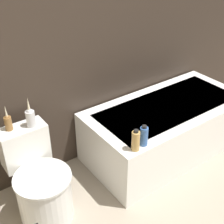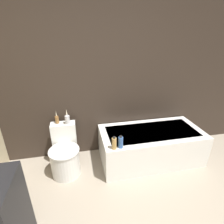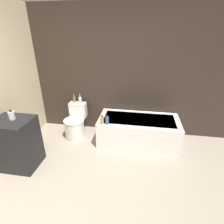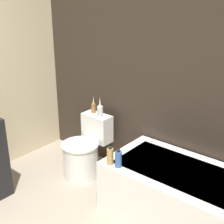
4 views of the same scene
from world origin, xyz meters
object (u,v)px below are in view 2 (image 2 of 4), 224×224
(toilet, at_px, (65,155))
(shampoo_bottle_short, at_px, (121,142))
(bathtub, at_px, (150,145))
(vase_gold, at_px, (57,119))
(shampoo_bottle_tall, at_px, (114,143))
(vase_silver, at_px, (67,119))

(toilet, xyz_separation_m, shampoo_bottle_short, (0.75, -0.31, 0.32))
(bathtub, height_order, vase_gold, vase_gold)
(bathtub, bearing_deg, toilet, -179.73)
(toilet, bearing_deg, shampoo_bottle_short, -22.26)
(toilet, relative_size, shampoo_bottle_tall, 3.78)
(shampoo_bottle_tall, relative_size, shampoo_bottle_short, 1.02)
(bathtub, bearing_deg, shampoo_bottle_short, -151.61)
(vase_silver, bearing_deg, shampoo_bottle_short, -36.78)
(vase_silver, xyz_separation_m, shampoo_bottle_short, (0.68, -0.51, -0.17))
(shampoo_bottle_short, bearing_deg, shampoo_bottle_tall, -173.13)
(vase_gold, relative_size, shampoo_bottle_short, 1.16)
(toilet, relative_size, vase_silver, 2.81)
(vase_gold, bearing_deg, shampoo_bottle_tall, -37.63)
(vase_gold, height_order, shampoo_bottle_tall, vase_gold)
(bathtub, xyz_separation_m, shampoo_bottle_short, (-0.58, -0.31, 0.34))
(toilet, height_order, shampoo_bottle_short, shampoo_bottle_short)
(bathtub, relative_size, vase_silver, 6.49)
(vase_gold, xyz_separation_m, vase_silver, (0.15, -0.05, 0.01))
(bathtub, height_order, shampoo_bottle_short, shampoo_bottle_short)
(toilet, bearing_deg, vase_silver, 69.03)
(bathtub, xyz_separation_m, shampoo_bottle_tall, (-0.67, -0.33, 0.34))
(bathtub, relative_size, shampoo_bottle_short, 8.94)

